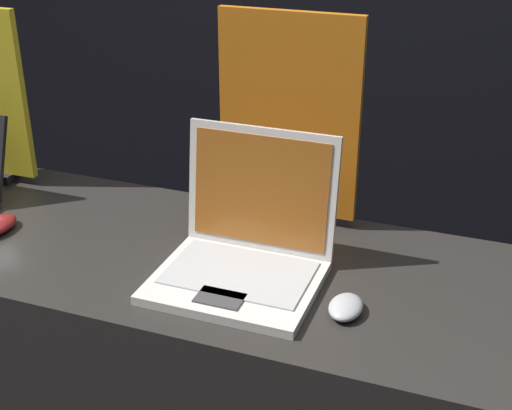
% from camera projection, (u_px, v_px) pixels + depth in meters
% --- Properties ---
extents(laptop_middle, '(0.34, 0.32, 0.30)m').
position_uv_depth(laptop_middle, '(246.00, 245.00, 1.53)').
color(laptop_middle, silver).
rests_on(laptop_middle, display_counter).
extents(mouse_middle, '(0.07, 0.10, 0.03)m').
position_uv_depth(mouse_middle, '(346.00, 307.00, 1.41)').
color(mouse_middle, '#B2B2B7').
rests_on(mouse_middle, display_counter).
extents(promo_stand_middle, '(0.34, 0.07, 0.51)m').
position_uv_depth(promo_stand_middle, '(289.00, 125.00, 1.69)').
color(promo_stand_middle, black).
rests_on(promo_stand_middle, display_counter).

